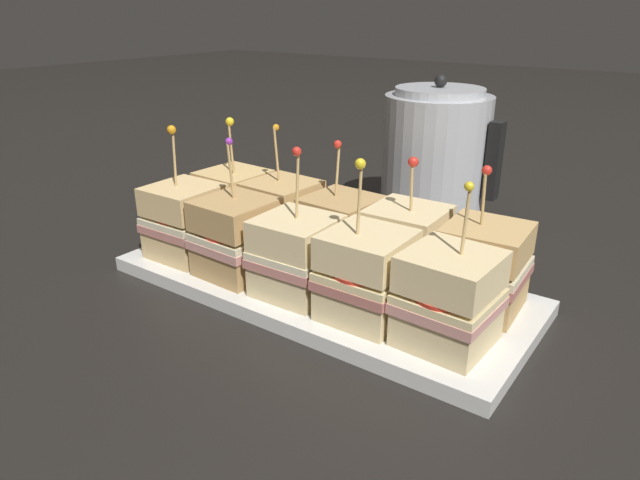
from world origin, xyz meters
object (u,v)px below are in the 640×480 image
sandwich_front_left (236,237)px  sandwich_back_far_left (235,204)px  sandwich_front_far_right (449,299)px  serving_platter (320,284)px  sandwich_back_right (406,247)px  kettle_steel (435,156)px  sandwich_back_left (282,216)px  sandwich_back_center (340,232)px  sandwich_back_far_right (483,267)px  sandwich_front_right (366,276)px  sandwich_front_far_left (185,221)px  sandwich_front_center (297,256)px

sandwich_front_left → sandwich_back_far_left: sandwich_back_far_left is taller
sandwich_front_left → sandwich_front_far_right: sandwich_front_left is taller
serving_platter → sandwich_back_right: bearing=27.2°
sandwich_front_left → kettle_steel: kettle_steel is taller
sandwich_back_left → sandwich_back_center: bearing=1.1°
sandwich_back_far_right → sandwich_back_left: bearing=-179.8°
sandwich_front_right → kettle_steel: size_ratio=0.75×
sandwich_front_right → sandwich_back_far_left: bearing=161.8°
serving_platter → sandwich_front_left: bearing=-152.8°
sandwich_back_center → sandwich_front_far_right: bearing=-25.8°
sandwich_front_left → sandwich_back_right: 0.21m
serving_platter → sandwich_front_far_left: (-0.19, -0.05, 0.06)m
kettle_steel → sandwich_back_left: bearing=-107.3°
serving_platter → sandwich_front_far_left: 0.20m
sandwich_front_far_right → sandwich_back_right: (-0.10, 0.09, 0.00)m
sandwich_front_center → sandwich_back_right: (0.09, 0.09, 0.00)m
sandwich_front_far_left → sandwich_front_center: 0.19m
serving_platter → sandwich_back_far_left: bearing=166.3°
sandwich_front_right → sandwich_back_far_right: bearing=44.6°
sandwich_front_far_left → sandwich_front_center: size_ratio=1.01×
sandwich_back_left → sandwich_back_center: size_ratio=1.06×
sandwich_back_center → sandwich_front_center: bearing=-89.1°
serving_platter → sandwich_front_center: sandwich_front_center is taller
sandwich_front_far_right → sandwich_back_left: (-0.28, 0.09, -0.00)m
sandwich_front_left → sandwich_back_center: bearing=45.7°
sandwich_back_far_left → sandwich_back_left: size_ratio=1.01×
sandwich_front_left → sandwich_back_left: (-0.00, 0.09, -0.00)m
sandwich_back_center → sandwich_back_far_right: size_ratio=1.00×
serving_platter → sandwich_back_center: 0.07m
sandwich_front_left → sandwich_back_center: 0.13m
sandwich_back_center → sandwich_back_far_right: (0.19, -0.00, 0.00)m
sandwich_front_far_right → sandwich_back_far_left: 0.38m
sandwich_front_left → sandwich_front_center: bearing=1.3°
sandwich_back_left → kettle_steel: (0.09, 0.29, 0.04)m
serving_platter → sandwich_front_center: (-0.00, -0.05, 0.06)m
sandwich_front_far_right → kettle_steel: (-0.19, 0.38, 0.04)m
sandwich_front_far_left → sandwich_back_center: size_ratio=1.08×
serving_platter → sandwich_front_right: bearing=-26.4°
sandwich_front_center → sandwich_front_far_right: bearing=0.4°
sandwich_back_right → kettle_steel: size_ratio=0.69×
sandwich_front_center → serving_platter: bearing=89.8°
sandwich_front_right → sandwich_front_far_right: sandwich_front_right is taller
sandwich_back_far_left → sandwich_back_center: (0.18, 0.00, -0.00)m
sandwich_front_left → sandwich_back_far_right: bearing=18.4°
serving_platter → sandwich_back_right: sandwich_back_right is taller
sandwich_front_right → sandwich_front_far_right: bearing=1.3°
sandwich_back_far_left → sandwich_front_left: bearing=-45.7°
sandwich_front_center → sandwich_front_far_right: size_ratio=1.04×
sandwich_front_far_right → sandwich_back_center: (-0.19, 0.09, -0.00)m
sandwich_front_right → sandwich_back_right: bearing=91.2°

